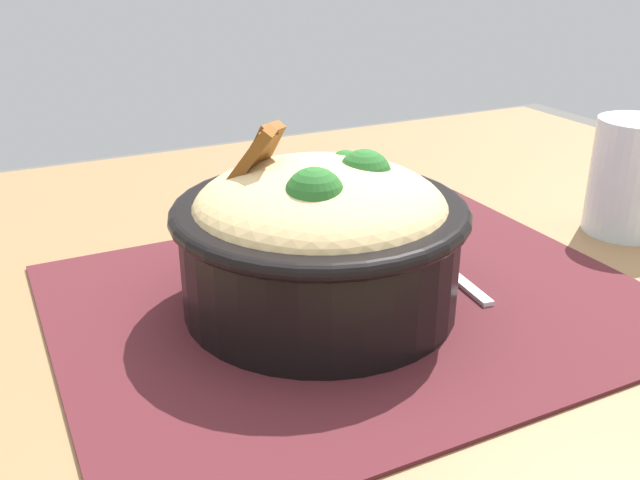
# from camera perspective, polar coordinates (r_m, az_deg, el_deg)

# --- Properties ---
(table) EXTENTS (1.11, 0.92, 0.73)m
(table) POSITION_cam_1_polar(r_m,az_deg,el_deg) (0.54, 2.75, -11.76)
(table) COLOR olive
(table) RESTS_ON ground_plane
(placemat) EXTENTS (0.42, 0.33, 0.00)m
(placemat) POSITION_cam_1_polar(r_m,az_deg,el_deg) (0.52, 2.80, -4.88)
(placemat) COLOR #47191E
(placemat) RESTS_ON table
(bowl) EXTENTS (0.24, 0.24, 0.13)m
(bowl) POSITION_cam_1_polar(r_m,az_deg,el_deg) (0.49, 0.01, 0.57)
(bowl) COLOR black
(bowl) RESTS_ON placemat
(fork) EXTENTS (0.03, 0.14, 0.00)m
(fork) POSITION_cam_1_polar(r_m,az_deg,el_deg) (0.58, 9.49, -1.83)
(fork) COLOR silver
(fork) RESTS_ON placemat
(drinking_glass) EXTENTS (0.07, 0.07, 0.10)m
(drinking_glass) POSITION_cam_1_polar(r_m,az_deg,el_deg) (0.68, 23.68, 4.17)
(drinking_glass) COLOR silver
(drinking_glass) RESTS_ON table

